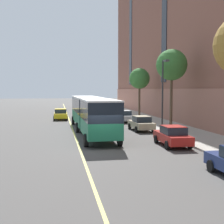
% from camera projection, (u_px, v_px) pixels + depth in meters
% --- Properties ---
extents(ground_plane, '(260.00, 260.00, 0.00)m').
position_uv_depth(ground_plane, '(104.00, 150.00, 22.36)').
color(ground_plane, '#4C4947').
extents(sidewalk, '(5.03, 160.00, 0.15)m').
position_uv_depth(sidewalk, '(204.00, 139.00, 26.85)').
color(sidewalk, '#ADA89E').
rests_on(sidewalk, ground).
extents(city_bus, '(3.14, 18.64, 3.50)m').
position_uv_depth(city_bus, '(91.00, 112.00, 31.20)').
color(city_bus, '#1E704C').
rests_on(city_bus, ground).
extents(parked_car_champagne_0, '(2.06, 4.40, 1.56)m').
position_uv_depth(parked_car_champagne_0, '(141.00, 123.00, 32.55)').
color(parked_car_champagne_0, '#BCAD89').
rests_on(parked_car_champagne_0, ground).
extents(parked_car_red_2, '(1.99, 4.44, 1.56)m').
position_uv_depth(parked_car_red_2, '(173.00, 136.00, 23.75)').
color(parked_car_red_2, '#B21E19').
rests_on(parked_car_red_2, ground).
extents(parked_car_silver_4, '(2.08, 4.37, 1.56)m').
position_uv_depth(parked_car_silver_4, '(124.00, 116.00, 41.09)').
color(parked_car_silver_4, '#B7B7BC').
rests_on(parked_car_silver_4, ground).
extents(parked_car_black_5, '(2.07, 4.45, 1.56)m').
position_uv_depth(parked_car_black_5, '(109.00, 110.00, 53.90)').
color(parked_car_black_5, black).
rests_on(parked_car_black_5, ground).
extents(parked_car_white_7, '(2.15, 4.74, 1.56)m').
position_uv_depth(parked_car_white_7, '(115.00, 112.00, 47.68)').
color(parked_car_white_7, silver).
rests_on(parked_car_white_7, ground).
extents(taxi_cab, '(2.02, 4.44, 1.56)m').
position_uv_depth(taxi_cab, '(61.00, 114.00, 44.51)').
color(taxi_cab, yellow).
rests_on(taxi_cab, ground).
extents(street_tree_far_uptown, '(3.30, 3.30, 8.41)m').
position_uv_depth(street_tree_far_uptown, '(172.00, 65.00, 33.02)').
color(street_tree_far_uptown, brown).
rests_on(street_tree_far_uptown, sidewalk).
extents(street_tree_far_downtown, '(3.04, 3.04, 7.31)m').
position_uv_depth(street_tree_far_downtown, '(139.00, 79.00, 46.12)').
color(street_tree_far_downtown, brown).
rests_on(street_tree_far_downtown, sidewalk).
extents(street_lamp, '(0.36, 1.48, 7.10)m').
position_uv_depth(street_lamp, '(163.00, 88.00, 31.21)').
color(street_lamp, '#2D2D30').
rests_on(street_lamp, sidewalk).
extents(lane_centerline, '(0.16, 140.00, 0.01)m').
position_uv_depth(lane_centerline, '(78.00, 143.00, 25.02)').
color(lane_centerline, '#E0D66B').
rests_on(lane_centerline, ground).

